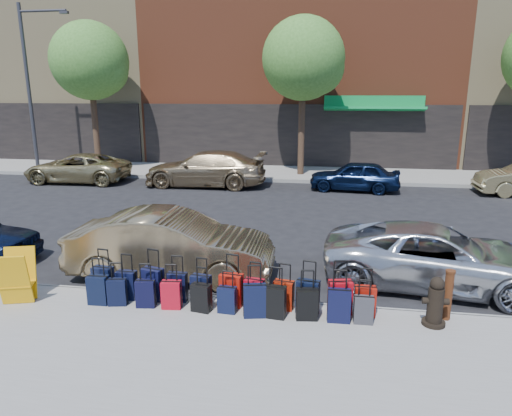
% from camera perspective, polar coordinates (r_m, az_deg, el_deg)
% --- Properties ---
extents(ground, '(120.00, 120.00, 0.00)m').
position_cam_1_polar(ground, '(13.29, 0.92, -3.46)').
color(ground, black).
rests_on(ground, ground).
extents(sidewalk_near, '(60.00, 4.00, 0.15)m').
position_cam_1_polar(sidewalk_near, '(7.44, -6.39, -18.25)').
color(sidewalk_near, gray).
rests_on(sidewalk_near, ground).
extents(sidewalk_far, '(60.00, 4.00, 0.15)m').
position_cam_1_polar(sidewalk_far, '(22.95, 4.39, 4.34)').
color(sidewalk_far, gray).
rests_on(sidewalk_far, ground).
extents(curb_near, '(60.00, 0.08, 0.15)m').
position_cam_1_polar(curb_near, '(9.16, -3.05, -11.55)').
color(curb_near, gray).
rests_on(curb_near, ground).
extents(curb_far, '(60.00, 0.08, 0.15)m').
position_cam_1_polar(curb_far, '(20.97, 3.94, 3.38)').
color(curb_far, gray).
rests_on(curb_far, ground).
extents(building_left, '(15.00, 12.12, 16.00)m').
position_cam_1_polar(building_left, '(35.51, -22.57, 19.71)').
color(building_left, tan).
rests_on(building_left, ground).
extents(tree_left, '(3.80, 3.80, 7.27)m').
position_cam_1_polar(tree_left, '(24.93, -19.75, 16.69)').
color(tree_left, black).
rests_on(tree_left, sidewalk_far).
extents(tree_center, '(3.80, 3.80, 7.27)m').
position_cam_1_polar(tree_center, '(22.09, 6.30, 17.81)').
color(tree_center, black).
rests_on(tree_center, sidewalk_far).
extents(streetlight, '(2.59, 0.18, 8.00)m').
position_cam_1_polar(streetlight, '(25.81, -26.29, 14.29)').
color(streetlight, '#333338').
rests_on(streetlight, sidewalk_far).
extents(suitcase_front_0, '(0.42, 0.27, 0.96)m').
position_cam_1_polar(suitcase_front_0, '(9.57, -18.54, -8.68)').
color(suitcase_front_0, black).
rests_on(suitcase_front_0, sidewalk_near).
extents(suitcase_front_1, '(0.38, 0.22, 0.90)m').
position_cam_1_polar(suitcase_front_1, '(9.32, -15.84, -9.22)').
color(suitcase_front_1, black).
rests_on(suitcase_front_1, sidewalk_near).
extents(suitcase_front_2, '(0.45, 0.31, 1.00)m').
position_cam_1_polar(suitcase_front_2, '(9.16, -12.78, -9.21)').
color(suitcase_front_2, black).
rests_on(suitcase_front_2, sidewalk_near).
extents(suitcase_front_3, '(0.38, 0.21, 0.90)m').
position_cam_1_polar(suitcase_front_3, '(9.02, -9.82, -9.67)').
color(suitcase_front_3, black).
rests_on(suitcase_front_3, sidewalk_near).
extents(suitcase_front_4, '(0.40, 0.26, 0.90)m').
position_cam_1_polar(suitcase_front_4, '(8.85, -6.88, -10.04)').
color(suitcase_front_4, black).
rests_on(suitcase_front_4, sidewalk_near).
extents(suitcase_front_5, '(0.45, 0.30, 1.01)m').
position_cam_1_polar(suitcase_front_5, '(8.70, -3.09, -10.17)').
color(suitcase_front_5, '#A6150A').
rests_on(suitcase_front_5, sidewalk_near).
extents(suitcase_front_6, '(0.39, 0.26, 0.87)m').
position_cam_1_polar(suitcase_front_6, '(8.67, -0.22, -10.55)').
color(suitcase_front_6, '#9F0A19').
rests_on(suitcase_front_6, sidewalk_near).
extents(suitcase_front_7, '(0.39, 0.26, 0.88)m').
position_cam_1_polar(suitcase_front_7, '(8.60, 3.48, -10.78)').
color(suitcase_front_7, '#991B09').
rests_on(suitcase_front_7, sidewalk_near).
extents(suitcase_front_8, '(0.44, 0.29, 0.98)m').
position_cam_1_polar(suitcase_front_8, '(8.50, 6.49, -10.93)').
color(suitcase_front_8, black).
rests_on(suitcase_front_8, sidewalk_near).
extents(suitcase_front_9, '(0.45, 0.31, 1.00)m').
position_cam_1_polar(suitcase_front_9, '(8.54, 10.46, -10.91)').
color(suitcase_front_9, '#AE0B15').
rests_on(suitcase_front_9, sidewalk_near).
extents(suitcase_front_10, '(0.38, 0.22, 0.89)m').
position_cam_1_polar(suitcase_front_10, '(8.56, 13.46, -11.25)').
color(suitcase_front_10, '#971309').
rests_on(suitcase_front_10, sidewalk_near).
extents(suitcase_back_0, '(0.38, 0.23, 0.90)m').
position_cam_1_polar(suitcase_back_0, '(9.26, -19.10, -9.63)').
color(suitcase_back_0, black).
rests_on(suitcase_back_0, sidewalk_near).
extents(suitcase_back_1, '(0.38, 0.26, 0.83)m').
position_cam_1_polar(suitcase_back_1, '(9.13, -16.94, -9.98)').
color(suitcase_back_1, black).
rests_on(suitcase_back_1, sidewalk_near).
extents(suitcase_back_2, '(0.37, 0.25, 0.84)m').
position_cam_1_polar(suitcase_back_2, '(8.91, -13.61, -10.33)').
color(suitcase_back_2, black).
rests_on(suitcase_back_2, sidewalk_near).
extents(suitcase_back_3, '(0.38, 0.24, 0.85)m').
position_cam_1_polar(suitcase_back_3, '(8.76, -10.53, -10.60)').
color(suitcase_back_3, '#A90A1B').
rests_on(suitcase_back_3, sidewalk_near).
extents(suitcase_back_4, '(0.38, 0.26, 0.84)m').
position_cam_1_polar(suitcase_back_4, '(8.57, -6.87, -11.06)').
color(suitcase_back_4, black).
rests_on(suitcase_back_4, sidewalk_near).
extents(suitcase_back_5, '(0.35, 0.22, 0.79)m').
position_cam_1_polar(suitcase_back_5, '(8.48, -3.62, -11.36)').
color(suitcase_back_5, black).
rests_on(suitcase_back_5, sidewalk_near).
extents(suitcase_back_6, '(0.44, 0.31, 0.96)m').
position_cam_1_polar(suitcase_back_6, '(8.31, -0.16, -11.50)').
color(suitcase_back_6, black).
rests_on(suitcase_back_6, sidewalk_near).
extents(suitcase_back_7, '(0.42, 0.27, 0.93)m').
position_cam_1_polar(suitcase_back_7, '(8.29, 2.35, -11.63)').
color(suitcase_back_7, black).
rests_on(suitcase_back_7, sidewalk_near).
extents(suitcase_back_8, '(0.41, 0.27, 0.91)m').
position_cam_1_polar(suitcase_back_8, '(8.27, 6.39, -11.85)').
color(suitcase_back_8, black).
rests_on(suitcase_back_8, sidewalk_near).
extents(suitcase_back_9, '(0.40, 0.24, 0.94)m').
position_cam_1_polar(suitcase_back_9, '(8.28, 10.33, -11.89)').
color(suitcase_back_9, black).
rests_on(suitcase_back_9, sidewalk_near).
extents(suitcase_back_10, '(0.33, 0.20, 0.79)m').
position_cam_1_polar(suitcase_back_10, '(8.33, 13.29, -12.26)').
color(suitcase_back_10, '#343438').
rests_on(suitcase_back_10, sidewalk_near).
extents(fire_hydrant, '(0.45, 0.40, 0.88)m').
position_cam_1_polar(fire_hydrant, '(8.56, 21.51, -10.99)').
color(fire_hydrant, black).
rests_on(fire_hydrant, sidewalk_near).
extents(bollard, '(0.17, 0.17, 0.92)m').
position_cam_1_polar(bollard, '(8.81, 22.88, -9.89)').
color(bollard, '#38190C').
rests_on(bollard, sidewalk_near).
extents(display_rack, '(0.72, 0.76, 1.02)m').
position_cam_1_polar(display_rack, '(9.86, -27.69, -7.67)').
color(display_rack, '#E29F0C').
rests_on(display_rack, sidewalk_near).
extents(car_near_1, '(4.58, 1.73, 1.49)m').
position_cam_1_polar(car_near_1, '(10.36, -10.50, -4.61)').
color(car_near_1, '#8E7A57').
rests_on(car_near_1, ground).
extents(car_near_2, '(4.93, 2.78, 1.30)m').
position_cam_1_polar(car_near_2, '(10.52, 21.55, -5.67)').
color(car_near_2, silver).
rests_on(car_near_2, ground).
extents(car_far_0, '(4.75, 2.28, 1.31)m').
position_cam_1_polar(car_far_0, '(22.51, -21.45, 4.67)').
color(car_far_0, tan).
rests_on(car_far_0, ground).
extents(car_far_1, '(5.32, 2.18, 1.54)m').
position_cam_1_polar(car_far_1, '(20.20, -6.37, 4.91)').
color(car_far_1, '#9E8560').
rests_on(car_far_1, ground).
extents(car_far_2, '(3.83, 1.83, 1.26)m').
position_cam_1_polar(car_far_2, '(19.56, 12.22, 3.94)').
color(car_far_2, '#0B1632').
rests_on(car_far_2, ground).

